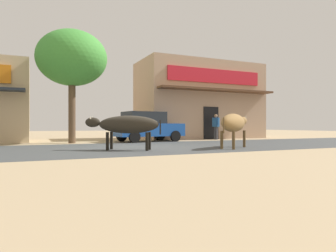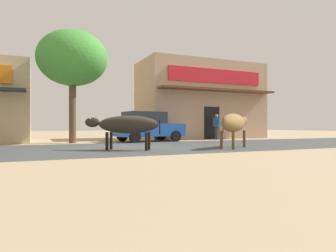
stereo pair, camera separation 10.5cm
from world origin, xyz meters
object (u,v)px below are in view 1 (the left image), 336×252
Objects in this scene: roadside_tree at (72,59)px; cow_far_dark at (234,123)px; pedestrian_by_shop at (216,125)px; parked_hatchback_car at (147,126)px; cow_near_brown at (127,125)px.

roadside_tree is 8.75m from cow_far_dark.
pedestrian_by_shop is (8.77, 0.35, -3.31)m from roadside_tree.
pedestrian_by_shop is (3.31, 6.35, -0.05)m from cow_far_dark.
cow_far_dark is at bearing -76.00° from parked_hatchback_car.
roadside_tree reaches higher than cow_near_brown.
parked_hatchback_car is 6.10m from cow_far_dark.
roadside_tree reaches higher than cow_far_dark.
roadside_tree is at bearing 178.88° from parked_hatchback_car.
parked_hatchback_car is (3.99, -0.08, -3.41)m from roadside_tree.
cow_far_dark is (5.46, -6.00, -3.27)m from roadside_tree.
parked_hatchback_car is at bearing -1.12° from roadside_tree.
roadside_tree is 1.41× the size of parked_hatchback_car.
parked_hatchback_car reaches higher than cow_near_brown.
parked_hatchback_car is at bearing 62.44° from cow_near_brown.
pedestrian_by_shop is at bearing 5.12° from parked_hatchback_car.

